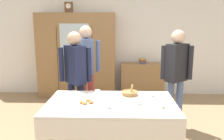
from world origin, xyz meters
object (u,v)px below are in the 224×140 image
(pastry_plate, at_px, (87,103))
(dining_table, at_px, (111,110))
(book_stack, at_px, (143,61))
(tea_cup_back_edge, at_px, (108,106))
(bread_basket, at_px, (130,93))
(tea_cup_front_edge, at_px, (138,103))
(spoon_far_right, at_px, (66,96))
(tea_cup_mid_left, at_px, (107,101))
(spoon_center, at_px, (133,111))
(tea_cup_far_left, at_px, (151,95))
(tea_cup_center, at_px, (161,106))
(bookshelf_low, at_px, (142,80))
(tea_cup_far_right, at_px, (98,92))
(person_behind_table_right, at_px, (176,70))
(spoon_mid_right, at_px, (62,111))
(person_near_right_end, at_px, (75,72))
(person_beside_shelf, at_px, (86,62))
(mantel_clock, at_px, (69,7))
(wall_cabinet, at_px, (77,56))

(pastry_plate, bearing_deg, dining_table, 8.87)
(book_stack, height_order, tea_cup_back_edge, book_stack)
(dining_table, relative_size, bread_basket, 7.02)
(tea_cup_front_edge, distance_m, spoon_far_right, 1.05)
(tea_cup_front_edge, bearing_deg, tea_cup_back_edge, -158.91)
(tea_cup_mid_left, height_order, bread_basket, bread_basket)
(tea_cup_back_edge, bearing_deg, spoon_center, -11.92)
(tea_cup_far_left, distance_m, pastry_plate, 0.93)
(tea_cup_back_edge, xyz_separation_m, tea_cup_center, (0.65, 0.03, 0.00))
(tea_cup_back_edge, bearing_deg, bookshelf_low, 76.42)
(spoon_center, bearing_deg, tea_cup_far_right, 126.86)
(tea_cup_front_edge, bearing_deg, tea_cup_far_left, 58.56)
(dining_table, relative_size, tea_cup_front_edge, 12.97)
(tea_cup_far_right, relative_size, bread_basket, 0.54)
(tea_cup_far_left, xyz_separation_m, person_behind_table_right, (0.48, 0.61, 0.24))
(tea_cup_center, distance_m, bread_basket, 0.64)
(dining_table, bearing_deg, tea_cup_far_right, 118.74)
(tea_cup_far_right, bearing_deg, tea_cup_front_edge, -38.03)
(spoon_mid_right, relative_size, person_near_right_end, 0.07)
(person_beside_shelf, bearing_deg, spoon_center, -64.27)
(spoon_center, height_order, person_behind_table_right, person_behind_table_right)
(spoon_mid_right, height_order, person_behind_table_right, person_behind_table_right)
(book_stack, relative_size, tea_cup_front_edge, 1.55)
(tea_cup_center, height_order, spoon_mid_right, tea_cup_center)
(tea_cup_center, relative_size, person_near_right_end, 0.08)
(spoon_center, bearing_deg, tea_cup_front_edge, 70.66)
(bread_basket, height_order, person_beside_shelf, person_beside_shelf)
(mantel_clock, bearing_deg, person_behind_table_right, -39.00)
(spoon_mid_right, bearing_deg, mantel_clock, 99.39)
(bookshelf_low, xyz_separation_m, tea_cup_back_edge, (-0.69, -2.84, 0.36))
(dining_table, xyz_separation_m, person_near_right_end, (-0.60, 0.76, 0.35))
(dining_table, xyz_separation_m, tea_cup_center, (0.62, -0.17, 0.12))
(tea_cup_center, height_order, spoon_far_right, tea_cup_center)
(spoon_far_right, distance_m, person_beside_shelf, 1.13)
(tea_cup_back_edge, height_order, tea_cup_mid_left, same)
(tea_cup_front_edge, xyz_separation_m, tea_cup_far_right, (-0.56, 0.44, 0.00))
(wall_cabinet, bearing_deg, tea_cup_center, -61.21)
(bookshelf_low, bearing_deg, dining_table, -103.99)
(bookshelf_low, height_order, spoon_center, bookshelf_low)
(bookshelf_low, relative_size, pastry_plate, 3.61)
(bookshelf_low, relative_size, tea_cup_front_edge, 7.77)
(person_beside_shelf, bearing_deg, spoon_far_right, -98.03)
(tea_cup_center, relative_size, person_beside_shelf, 0.08)
(tea_cup_front_edge, xyz_separation_m, pastry_plate, (-0.66, 0.01, -0.01))
(bread_basket, relative_size, person_near_right_end, 0.15)
(person_behind_table_right, bearing_deg, spoon_center, -123.35)
(tea_cup_front_edge, xyz_separation_m, tea_cup_mid_left, (-0.40, 0.05, 0.00))
(dining_table, distance_m, pastry_plate, 0.33)
(wall_cabinet, relative_size, person_behind_table_right, 1.20)
(bookshelf_low, bearing_deg, person_near_right_end, -123.70)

